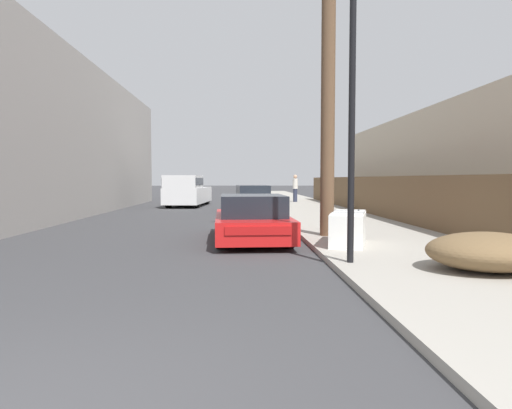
# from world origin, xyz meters

# --- Properties ---
(sidewalk_curb) EXTENTS (4.20, 63.00, 0.12)m
(sidewalk_curb) POSITION_xyz_m (5.30, 23.50, 0.06)
(sidewalk_curb) COLOR #9E998E
(sidewalk_curb) RESTS_ON ground
(discarded_fridge) EXTENTS (1.24, 1.91, 0.79)m
(discarded_fridge) POSITION_xyz_m (4.04, 7.63, 0.50)
(discarded_fridge) COLOR white
(discarded_fridge) RESTS_ON sidewalk_curb
(parked_sports_car_red) EXTENTS (2.03, 4.67, 1.23)m
(parked_sports_car_red) POSITION_xyz_m (1.84, 9.25, 0.56)
(parked_sports_car_red) COLOR red
(parked_sports_car_red) RESTS_ON ground
(car_parked_mid) EXTENTS (2.14, 4.50, 1.31)m
(car_parked_mid) POSITION_xyz_m (2.23, 20.86, 0.61)
(car_parked_mid) COLOR silver
(car_parked_mid) RESTS_ON ground
(pickup_truck) EXTENTS (2.45, 5.95, 1.85)m
(pickup_truck) POSITION_xyz_m (-1.55, 24.51, 0.92)
(pickup_truck) COLOR silver
(pickup_truck) RESTS_ON ground
(utility_pole) EXTENTS (1.80, 0.37, 8.22)m
(utility_pole) POSITION_xyz_m (3.87, 9.33, 4.30)
(utility_pole) COLOR brown
(utility_pole) RESTS_ON sidewalk_curb
(street_lamp) EXTENTS (0.26, 0.26, 5.02)m
(street_lamp) POSITION_xyz_m (3.53, 5.39, 3.01)
(street_lamp) COLOR black
(street_lamp) RESTS_ON sidewalk_curb
(brush_pile) EXTENTS (2.02, 1.73, 0.64)m
(brush_pile) POSITION_xyz_m (5.63, 4.57, 0.44)
(brush_pile) COLOR brown
(brush_pile) RESTS_ON sidewalk_curb
(wooden_fence) EXTENTS (0.08, 29.72, 1.62)m
(wooden_fence) POSITION_xyz_m (7.25, 16.69, 0.93)
(wooden_fence) COLOR brown
(wooden_fence) RESTS_ON sidewalk_curb
(building_left_block) EXTENTS (7.00, 27.11, 6.80)m
(building_left_block) POSITION_xyz_m (-8.45, 17.98, 3.40)
(building_left_block) COLOR gray
(building_left_block) RESTS_ON ground
(building_right_house) EXTENTS (6.00, 20.19, 4.55)m
(building_right_house) POSITION_xyz_m (12.15, 17.06, 2.28)
(building_right_house) COLOR beige
(building_right_house) RESTS_ON ground
(pedestrian) EXTENTS (0.34, 0.34, 1.81)m
(pedestrian) POSITION_xyz_m (5.30, 27.45, 1.06)
(pedestrian) COLOR #282D42
(pedestrian) RESTS_ON sidewalk_curb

